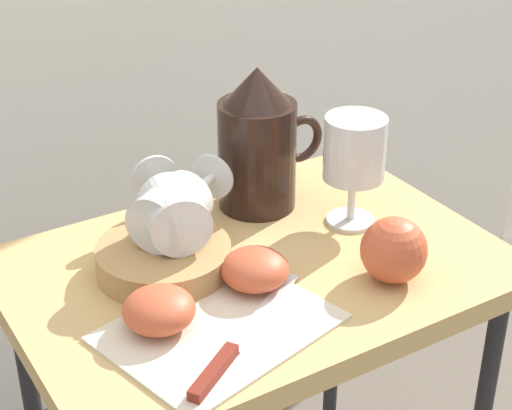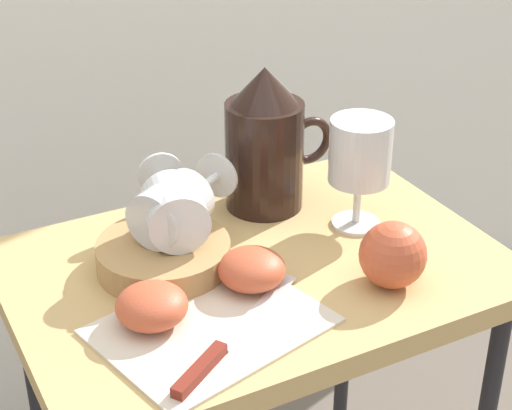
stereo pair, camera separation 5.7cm
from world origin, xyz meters
The scene contains 11 objects.
table centered at (0.00, 0.00, 0.59)m, with size 0.59×0.41×0.66m.
linen_napkin centered at (-0.10, -0.09, 0.66)m, with size 0.23×0.18×0.00m, color beige.
basket_tray centered at (-0.10, 0.04, 0.68)m, with size 0.16×0.16×0.04m, color #AD8451.
pitcher centered at (0.08, 0.13, 0.74)m, with size 0.16×0.10×0.20m.
wine_glass_upright centered at (0.16, 0.02, 0.76)m, with size 0.08×0.08×0.15m.
wine_glass_tipped_near centered at (-0.08, 0.05, 0.73)m, with size 0.10×0.15×0.07m.
wine_glass_tipped_far centered at (-0.08, 0.06, 0.73)m, with size 0.16×0.13×0.07m.
apple_half_left centered at (-0.16, -0.06, 0.69)m, with size 0.08×0.08×0.04m, color #C15133.
apple_half_right centered at (-0.03, -0.05, 0.69)m, with size 0.08×0.08×0.04m, color #C15133.
apple_whole centered at (0.12, -0.11, 0.70)m, with size 0.08×0.08×0.08m, color #C15133.
knife centered at (-0.11, -0.14, 0.67)m, with size 0.21×0.15×0.01m.
Camera 1 is at (-0.45, -0.74, 1.22)m, focal length 59.22 mm.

